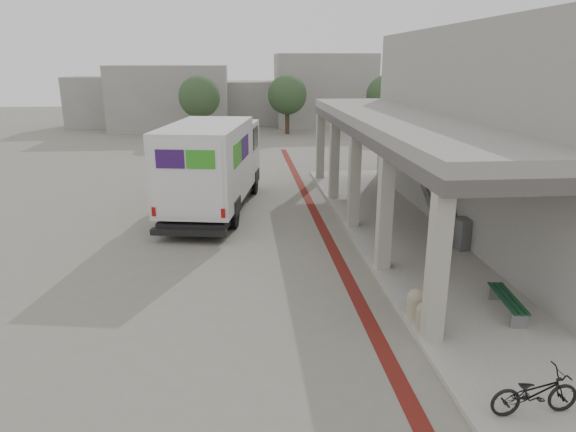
{
  "coord_description": "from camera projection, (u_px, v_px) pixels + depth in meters",
  "views": [
    {
      "loc": [
        -1.85,
        -12.97,
        5.8
      ],
      "look_at": [
        -0.59,
        0.9,
        1.6
      ],
      "focal_mm": 32.0,
      "sensor_mm": 36.0,
      "label": 1
    }
  ],
  "objects": [
    {
      "name": "tree_left",
      "position": [
        199.0,
        97.0,
        39.54
      ],
      "size": [
        3.2,
        3.2,
        4.8
      ],
      "color": "#38281C",
      "rests_on": "ground"
    },
    {
      "name": "bicycle_black",
      "position": [
        535.0,
        392.0,
        8.52
      ],
      "size": [
        1.56,
        0.6,
        0.81
      ],
      "primitive_type": "imported",
      "rotation": [
        0.0,
        0.0,
        1.61
      ],
      "color": "black",
      "rests_on": "sidewalk"
    },
    {
      "name": "tree_mid",
      "position": [
        287.0,
        95.0,
        42.06
      ],
      "size": [
        3.2,
        3.2,
        4.8
      ],
      "color": "#38281C",
      "rests_on": "ground"
    },
    {
      "name": "bollard_far",
      "position": [
        416.0,
        302.0,
        11.9
      ],
      "size": [
        0.44,
        0.44,
        0.66
      ],
      "color": "gray",
      "rests_on": "sidewalk"
    },
    {
      "name": "fedex_truck",
      "position": [
        213.0,
        164.0,
        20.34
      ],
      "size": [
        3.93,
        8.73,
        3.59
      ],
      "rotation": [
        0.0,
        0.0,
        -0.17
      ],
      "color": "black",
      "rests_on": "ground"
    },
    {
      "name": "ground",
      "position": [
        312.0,
        280.0,
        14.2
      ],
      "size": [
        120.0,
        120.0,
        0.0
      ],
      "primitive_type": "plane",
      "color": "slate",
      "rests_on": "ground"
    },
    {
      "name": "distant_backdrop",
      "position": [
        229.0,
        97.0,
        47.39
      ],
      "size": [
        28.0,
        10.0,
        6.5
      ],
      "color": "gray",
      "rests_on": "ground"
    },
    {
      "name": "tree_right",
      "position": [
        386.0,
        95.0,
        41.8
      ],
      "size": [
        3.2,
        3.2,
        4.8
      ],
      "color": "#38281C",
      "rests_on": "ground"
    },
    {
      "name": "utility_cabinet",
      "position": [
        462.0,
        234.0,
        16.14
      ],
      "size": [
        0.55,
        0.66,
        0.98
      ],
      "primitive_type": "cube",
      "rotation": [
        0.0,
        0.0,
        0.2
      ],
      "color": "slate",
      "rests_on": "sidewalk"
    },
    {
      "name": "bollard_near",
      "position": [
        425.0,
        315.0,
        11.32
      ],
      "size": [
        0.42,
        0.42,
        0.62
      ],
      "color": "gray",
      "rests_on": "sidewalk"
    },
    {
      "name": "bench",
      "position": [
        507.0,
        302.0,
        12.01
      ],
      "size": [
        0.58,
        1.75,
        0.4
      ],
      "rotation": [
        0.0,
        0.0,
        -0.12
      ],
      "color": "slate",
      "rests_on": "sidewalk"
    },
    {
      "name": "sidewalk",
      "position": [
        452.0,
        273.0,
        14.53
      ],
      "size": [
        4.4,
        28.0,
        0.12
      ],
      "primitive_type": "cube",
      "color": "gray",
      "rests_on": "ground"
    },
    {
      "name": "transit_building",
      "position": [
        488.0,
        132.0,
        18.1
      ],
      "size": [
        7.6,
        17.0,
        7.0
      ],
      "color": "gray",
      "rests_on": "ground"
    },
    {
      "name": "bike_lane_stripe",
      "position": [
        335.0,
        253.0,
        16.19
      ],
      "size": [
        0.35,
        40.0,
        0.01
      ],
      "primitive_type": "cube",
      "color": "#5D1812",
      "rests_on": "ground"
    }
  ]
}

